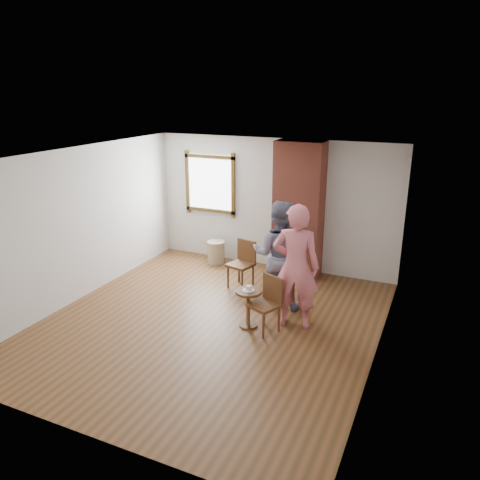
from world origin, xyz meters
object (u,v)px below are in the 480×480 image
object	(u,v)px
stoneware_crock	(216,252)
side_table	(248,302)
dining_chair_left	(243,261)
man	(279,255)
dining_chair_right	(267,301)
person_pink	(296,267)

from	to	relation	value
stoneware_crock	side_table	distance (m)	2.82
dining_chair_left	side_table	size ratio (longest dim) A/B	1.45
stoneware_crock	man	world-z (taller)	man
dining_chair_left	man	size ratio (longest dim) A/B	0.48
dining_chair_right	man	xyz separation A→B (m)	(-0.14, 0.87, 0.43)
stoneware_crock	man	distance (m)	2.40
person_pink	stoneware_crock	bearing A→B (deg)	-49.10
side_table	man	xyz separation A→B (m)	(0.16, 0.89, 0.50)
stoneware_crock	dining_chair_right	world-z (taller)	dining_chair_right
man	side_table	bearing A→B (deg)	70.75
dining_chair_left	man	xyz separation A→B (m)	(0.86, -0.50, 0.42)
man	person_pink	world-z (taller)	person_pink
stoneware_crock	side_table	bearing A→B (deg)	-52.88
dining_chair_right	side_table	xyz separation A→B (m)	(-0.30, -0.02, -0.08)
dining_chair_right	side_table	world-z (taller)	dining_chair_right
dining_chair_right	man	world-z (taller)	man
man	dining_chair_left	bearing A→B (deg)	-38.92
dining_chair_right	person_pink	bearing A→B (deg)	66.42
man	dining_chair_right	bearing A→B (deg)	90.41
side_table	person_pink	world-z (taller)	person_pink
stoneware_crock	dining_chair_left	distance (m)	1.35
stoneware_crock	man	bearing A→B (deg)	-36.21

